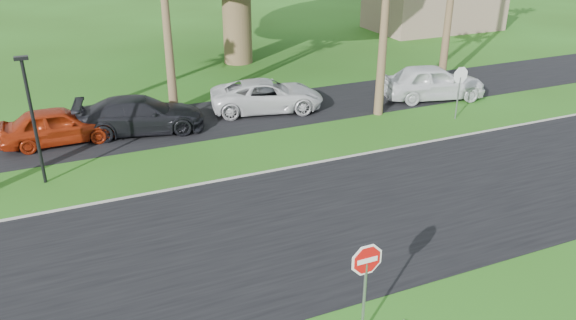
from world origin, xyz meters
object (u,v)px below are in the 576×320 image
(stop_sign_near, at_px, (366,272))
(car_minivan, at_px, (267,96))
(car_red, at_px, (58,126))
(car_dark, at_px, (141,115))
(car_pickup, at_px, (433,82))
(stop_sign_far, at_px, (460,82))

(stop_sign_near, distance_m, car_minivan, 16.05)
(car_red, xyz_separation_m, car_dark, (3.41, -0.11, 0.01))
(stop_sign_near, height_order, car_pickup, stop_sign_near)
(car_red, distance_m, car_minivan, 9.54)
(stop_sign_far, bearing_deg, car_dark, -16.54)
(car_minivan, distance_m, car_pickup, 8.65)
(car_minivan, height_order, car_pickup, car_pickup)
(stop_sign_near, xyz_separation_m, car_dark, (-2.36, 15.12, -0.98))
(car_red, relative_size, car_minivan, 0.84)
(car_pickup, bearing_deg, car_red, 99.29)
(stop_sign_near, xyz_separation_m, car_pickup, (12.25, 13.88, -0.88))
(car_red, distance_m, car_pickup, 18.07)
(car_pickup, bearing_deg, car_dark, 98.71)
(car_red, xyz_separation_m, car_minivan, (9.53, 0.35, -0.02))
(car_minivan, xyz_separation_m, car_pickup, (8.49, -1.68, 0.14))
(car_red, height_order, car_pickup, car_pickup)
(car_dark, distance_m, car_pickup, 14.66)
(stop_sign_near, height_order, car_red, stop_sign_near)
(stop_sign_near, bearing_deg, car_red, 110.75)
(car_red, xyz_separation_m, car_pickup, (18.02, -1.34, 0.12))
(car_dark, xyz_separation_m, car_pickup, (14.61, -1.23, 0.10))
(stop_sign_near, relative_size, car_pickup, 0.50)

